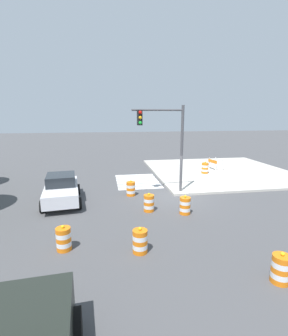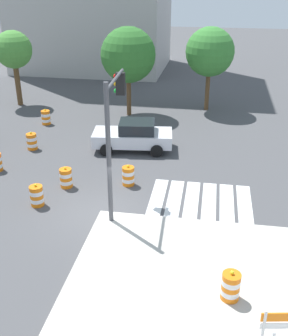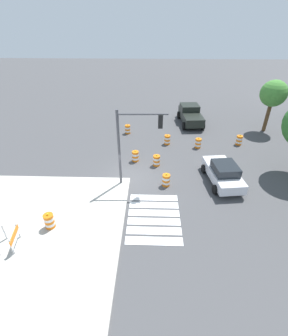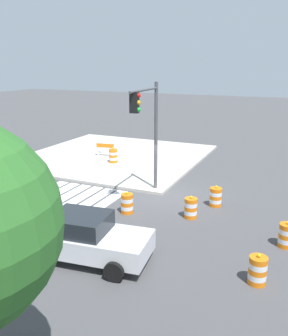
{
  "view_description": "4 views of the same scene",
  "coord_description": "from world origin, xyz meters",
  "px_view_note": "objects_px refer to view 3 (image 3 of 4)",
  "views": [
    {
      "loc": [
        -14.53,
        4.32,
        5.08
      ],
      "look_at": [
        0.94,
        1.78,
        1.71
      ],
      "focal_mm": 26.61,
      "sensor_mm": 36.0,
      "label": 1
    },
    {
      "loc": [
        4.16,
        -14.05,
        9.14
      ],
      "look_at": [
        1.42,
        2.31,
        1.1
      ],
      "focal_mm": 44.45,
      "sensor_mm": 36.0,
      "label": 2
    },
    {
      "loc": [
        15.11,
        1.55,
        10.58
      ],
      "look_at": [
        0.5,
        1.08,
        1.38
      ],
      "focal_mm": 26.09,
      "sensor_mm": 36.0,
      "label": 3
    },
    {
      "loc": [
        -6.32,
        16.23,
        6.53
      ],
      "look_at": [
        0.38,
        1.35,
        1.79
      ],
      "focal_mm": 38.8,
      "sensor_mm": 36.0,
      "label": 4
    }
  ],
  "objects_px": {
    "traffic_barrel_median_far": "(239,140)",
    "traffic_barrel_on_sidewalk": "(49,221)",
    "pickup_truck": "(190,114)",
    "construction_barricade": "(12,238)",
    "street_tree_streetside_near": "(273,94)",
    "traffic_barrel_far_curb": "(198,143)",
    "traffic_barrel_opposite_curb": "(135,156)",
    "traffic_barrel_crosswalk_end": "(166,180)",
    "traffic_light_pole": "(136,135)",
    "sports_car": "(223,173)",
    "traffic_barrel_near_corner": "(167,140)",
    "traffic_barrel_median_near": "(157,161)",
    "traffic_barrel_lane_center": "(128,129)"
  },
  "relations": [
    {
      "from": "traffic_barrel_opposite_curb",
      "to": "traffic_barrel_median_near",
      "type": "bearing_deg",
      "value": 69.42
    },
    {
      "from": "traffic_barrel_lane_center",
      "to": "construction_barricade",
      "type": "height_order",
      "value": "construction_barricade"
    },
    {
      "from": "traffic_barrel_median_near",
      "to": "traffic_light_pole",
      "type": "relative_size",
      "value": 0.19
    },
    {
      "from": "traffic_barrel_far_curb",
      "to": "street_tree_streetside_near",
      "type": "height_order",
      "value": "street_tree_streetside_near"
    },
    {
      "from": "traffic_barrel_lane_center",
      "to": "street_tree_streetside_near",
      "type": "distance_m",
      "value": 15.01
    },
    {
      "from": "traffic_barrel_lane_center",
      "to": "sports_car",
      "type": "bearing_deg",
      "value": 42.08
    },
    {
      "from": "traffic_barrel_median_far",
      "to": "traffic_barrel_crosswalk_end",
      "type": "bearing_deg",
      "value": -46.58
    },
    {
      "from": "traffic_barrel_median_far",
      "to": "traffic_barrel_lane_center",
      "type": "bearing_deg",
      "value": -101.75
    },
    {
      "from": "traffic_barrel_crosswalk_end",
      "to": "construction_barricade",
      "type": "distance_m",
      "value": 10.2
    },
    {
      "from": "traffic_barrel_lane_center",
      "to": "traffic_barrel_crosswalk_end",
      "type": "bearing_deg",
      "value": 21.56
    },
    {
      "from": "traffic_barrel_median_near",
      "to": "traffic_barrel_far_curb",
      "type": "bearing_deg",
      "value": 130.41
    },
    {
      "from": "traffic_light_pole",
      "to": "sports_car",
      "type": "bearing_deg",
      "value": 94.14
    },
    {
      "from": "sports_car",
      "to": "traffic_barrel_lane_center",
      "type": "height_order",
      "value": "sports_car"
    },
    {
      "from": "traffic_barrel_near_corner",
      "to": "construction_barricade",
      "type": "distance_m",
      "value": 15.36
    },
    {
      "from": "street_tree_streetside_near",
      "to": "traffic_barrel_near_corner",
      "type": "bearing_deg",
      "value": -71.24
    },
    {
      "from": "pickup_truck",
      "to": "traffic_barrel_median_far",
      "type": "distance_m",
      "value": 6.84
    },
    {
      "from": "traffic_barrel_on_sidewalk",
      "to": "street_tree_streetside_near",
      "type": "distance_m",
      "value": 23.42
    },
    {
      "from": "pickup_truck",
      "to": "street_tree_streetside_near",
      "type": "xyz_separation_m",
      "value": [
        2.06,
        7.7,
        2.94
      ]
    },
    {
      "from": "traffic_barrel_far_curb",
      "to": "traffic_barrel_opposite_curb",
      "type": "relative_size",
      "value": 1.0
    },
    {
      "from": "traffic_barrel_crosswalk_end",
      "to": "street_tree_streetside_near",
      "type": "distance_m",
      "value": 15.44
    },
    {
      "from": "sports_car",
      "to": "traffic_barrel_far_curb",
      "type": "xyz_separation_m",
      "value": [
        -5.57,
        -0.91,
        -0.36
      ]
    },
    {
      "from": "traffic_barrel_median_near",
      "to": "traffic_barrel_median_far",
      "type": "xyz_separation_m",
      "value": [
        -4.09,
        7.92,
        0.0
      ]
    },
    {
      "from": "traffic_barrel_on_sidewalk",
      "to": "construction_barricade",
      "type": "bearing_deg",
      "value": -46.15
    },
    {
      "from": "traffic_barrel_far_curb",
      "to": "construction_barricade",
      "type": "height_order",
      "value": "construction_barricade"
    },
    {
      "from": "sports_car",
      "to": "traffic_light_pole",
      "type": "relative_size",
      "value": 0.82
    },
    {
      "from": "construction_barricade",
      "to": "street_tree_streetside_near",
      "type": "distance_m",
      "value": 25.39
    },
    {
      "from": "traffic_barrel_near_corner",
      "to": "traffic_barrel_opposite_curb",
      "type": "bearing_deg",
      "value": -40.8
    },
    {
      "from": "pickup_truck",
      "to": "traffic_barrel_crosswalk_end",
      "type": "height_order",
      "value": "pickup_truck"
    },
    {
      "from": "traffic_barrel_crosswalk_end",
      "to": "traffic_barrel_on_sidewalk",
      "type": "xyz_separation_m",
      "value": [
        4.5,
        -6.88,
        0.15
      ]
    },
    {
      "from": "pickup_truck",
      "to": "construction_barricade",
      "type": "relative_size",
      "value": 3.91
    },
    {
      "from": "sports_car",
      "to": "traffic_barrel_opposite_curb",
      "type": "relative_size",
      "value": 4.4
    },
    {
      "from": "construction_barricade",
      "to": "sports_car",
      "type": "bearing_deg",
      "value": 117.25
    },
    {
      "from": "traffic_barrel_median_far",
      "to": "traffic_barrel_on_sidewalk",
      "type": "distance_m",
      "value": 18.14
    },
    {
      "from": "construction_barricade",
      "to": "street_tree_streetside_near",
      "type": "height_order",
      "value": "street_tree_streetside_near"
    },
    {
      "from": "traffic_barrel_crosswalk_end",
      "to": "traffic_barrel_on_sidewalk",
      "type": "relative_size",
      "value": 1.0
    },
    {
      "from": "traffic_barrel_far_curb",
      "to": "traffic_light_pole",
      "type": "height_order",
      "value": "traffic_light_pole"
    },
    {
      "from": "pickup_truck",
      "to": "traffic_light_pole",
      "type": "height_order",
      "value": "traffic_light_pole"
    },
    {
      "from": "pickup_truck",
      "to": "traffic_barrel_on_sidewalk",
      "type": "bearing_deg",
      "value": -30.95
    },
    {
      "from": "traffic_barrel_on_sidewalk",
      "to": "construction_barricade",
      "type": "distance_m",
      "value": 2.01
    },
    {
      "from": "pickup_truck",
      "to": "construction_barricade",
      "type": "distance_m",
      "value": 21.64
    },
    {
      "from": "traffic_barrel_crosswalk_end",
      "to": "traffic_light_pole",
      "type": "bearing_deg",
      "value": -92.14
    },
    {
      "from": "traffic_barrel_near_corner",
      "to": "traffic_light_pole",
      "type": "distance_m",
      "value": 7.93
    },
    {
      "from": "traffic_barrel_crosswalk_end",
      "to": "traffic_barrel_lane_center",
      "type": "distance_m",
      "value": 9.81
    },
    {
      "from": "sports_car",
      "to": "traffic_barrel_opposite_curb",
      "type": "bearing_deg",
      "value": -113.78
    },
    {
      "from": "traffic_barrel_median_far",
      "to": "traffic_barrel_far_curb",
      "type": "height_order",
      "value": "same"
    },
    {
      "from": "traffic_barrel_on_sidewalk",
      "to": "traffic_barrel_median_near",
      "type": "bearing_deg",
      "value": 139.49
    },
    {
      "from": "traffic_barrel_median_far",
      "to": "traffic_light_pole",
      "type": "xyz_separation_m",
      "value": [
        6.79,
        -9.41,
        3.46
      ]
    },
    {
      "from": "traffic_barrel_median_far",
      "to": "traffic_barrel_on_sidewalk",
      "type": "bearing_deg",
      "value": -51.19
    },
    {
      "from": "traffic_barrel_opposite_curb",
      "to": "traffic_barrel_on_sidewalk",
      "type": "height_order",
      "value": "traffic_barrel_on_sidewalk"
    },
    {
      "from": "traffic_barrel_crosswalk_end",
      "to": "traffic_light_pole",
      "type": "relative_size",
      "value": 0.19
    }
  ]
}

